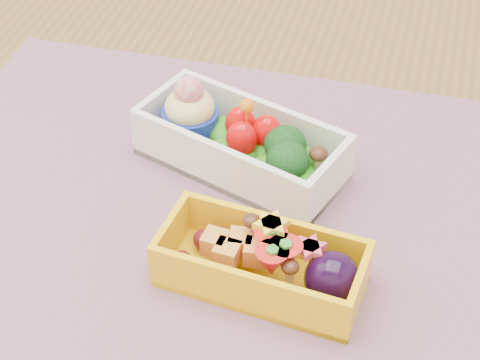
% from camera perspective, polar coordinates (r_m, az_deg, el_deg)
% --- Properties ---
extents(table, '(1.20, 0.80, 0.75)m').
position_cam_1_polar(table, '(0.72, 1.53, -7.54)').
color(table, brown).
rests_on(table, ground).
extents(placemat, '(0.56, 0.44, 0.00)m').
position_cam_1_polar(placemat, '(0.64, -0.77, -2.76)').
color(placemat, gray).
rests_on(placemat, table).
extents(bento_white, '(0.19, 0.13, 0.07)m').
position_cam_1_polar(bento_white, '(0.67, 0.01, 2.65)').
color(bento_white, white).
rests_on(bento_white, placemat).
extents(bento_yellow, '(0.15, 0.08, 0.05)m').
position_cam_1_polar(bento_yellow, '(0.57, 1.88, -6.03)').
color(bento_yellow, yellow).
rests_on(bento_yellow, placemat).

